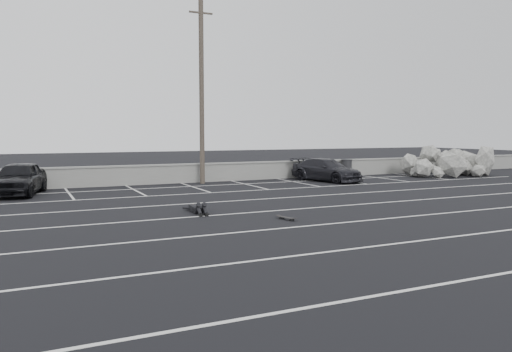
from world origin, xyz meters
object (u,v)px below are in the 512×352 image
utility_pole (202,92)px  riprap_pile (455,165)px  car_right (327,170)px  trash_bin (347,168)px  car_left (19,178)px  person (196,206)px  skateboard (287,218)px

utility_pole → riprap_pile: (16.83, -1.88, -4.33)m
car_right → trash_bin: 3.57m
riprap_pile → car_left: bearing=178.5°
trash_bin → person: trash_bin is taller
utility_pole → riprap_pile: 17.48m
skateboard → trash_bin: bearing=30.7°
car_left → trash_bin: (18.87, 1.52, -0.20)m
trash_bin → car_left: bearing=-175.4°
car_left → skateboard: 13.28m
riprap_pile → skateboard: (-18.16, -10.11, -0.57)m
riprap_pile → trash_bin: bearing=162.8°
car_right → person: size_ratio=2.00×
car_right → trash_bin: size_ratio=4.13×
car_left → skateboard: car_left is taller
car_left → utility_pole: size_ratio=0.45×
car_left → person: bearing=-40.3°
car_left → riprap_pile: bearing=12.8°
car_left → skateboard: bearing=-40.0°
riprap_pile → person: (-20.25, -7.29, -0.41)m
person → skateboard: bearing=-48.5°
car_right → utility_pole: utility_pole is taller
car_left → skateboard: (7.75, -10.77, -0.68)m
car_left → person: car_left is taller
riprap_pile → car_right: bearing=179.5°
trash_bin → person: (-13.21, -9.47, -0.33)m
skateboard → person: bearing=109.3°
riprap_pile → person: riprap_pile is taller
riprap_pile → person: 21.53m
car_right → utility_pole: bearing=149.2°
utility_pole → skateboard: utility_pole is taller
skateboard → riprap_pile: bearing=11.9°
utility_pole → person: bearing=-110.5°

